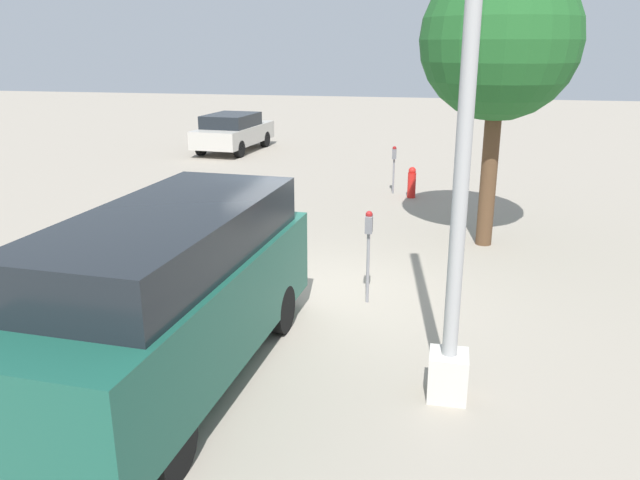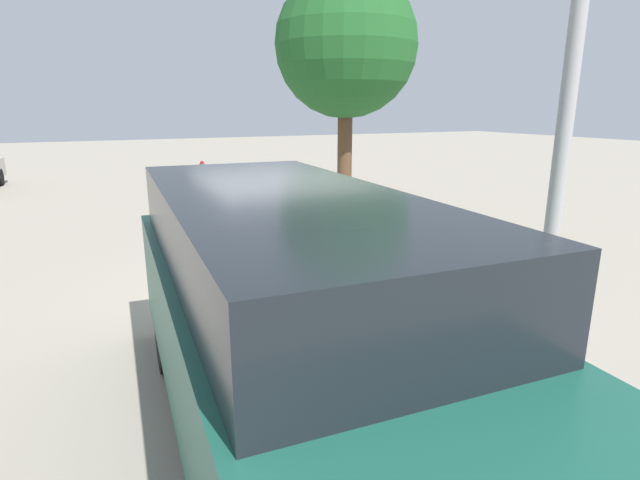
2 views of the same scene
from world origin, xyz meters
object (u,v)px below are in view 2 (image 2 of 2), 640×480
parking_meter_far (203,173)px  lamp_post (562,148)px  street_tree (346,46)px  fire_hydrant (226,193)px  parked_van (287,313)px  parking_meter_near (340,223)px

parking_meter_far → lamp_post: lamp_post is taller
street_tree → fire_hydrant: (-3.76, -1.71, -3.53)m
parked_van → street_tree: size_ratio=0.97×
parking_meter_far → lamp_post: (10.17, 1.58, 1.35)m
lamp_post → parked_van: 3.44m
parking_meter_near → parked_van: parked_van is taller
fire_hydrant → parked_van: bearing=-12.2°
parking_meter_near → parked_van: 3.43m
parking_meter_far → parked_van: parked_van is taller
parking_meter_far → fire_hydrant: size_ratio=1.58×
street_tree → fire_hydrant: bearing=-155.5°
street_tree → fire_hydrant: street_tree is taller
parking_meter_far → lamp_post: size_ratio=0.20×
lamp_post → parking_meter_far: bearing=-171.2°
parking_meter_far → parked_van: bearing=-12.4°
parking_meter_far → fire_hydrant: bearing=50.5°
parked_van → fire_hydrant: parked_van is taller
parking_meter_far → street_tree: 5.57m
parking_meter_near → fire_hydrant: parking_meter_near is taller
parking_meter_near → lamp_post: (2.56, 1.27, 1.21)m
parked_van → street_tree: bearing=151.5°
lamp_post → street_tree: lamp_post is taller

